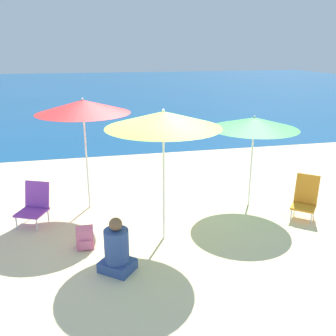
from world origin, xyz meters
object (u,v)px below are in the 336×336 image
object	(u,v)px
beach_umbrella_lime	(163,120)
beach_chair_purple	(34,204)
beach_umbrella_green	(254,123)
beach_chair_orange	(305,197)
backpack_pink	(85,238)
beach_umbrella_red	(83,107)
person_seated_near	(117,250)

from	to	relation	value
beach_umbrella_lime	beach_chair_purple	world-z (taller)	beach_umbrella_lime
beach_umbrella_lime	beach_chair_purple	distance (m)	3.07
beach_umbrella_green	beach_chair_orange	xyz separation A→B (m)	(0.81, -0.80, -1.35)
beach_chair_orange	backpack_pink	world-z (taller)	beach_chair_orange
beach_umbrella_lime	beach_chair_purple	size ratio (longest dim) A/B	2.91
beach_umbrella_lime	beach_chair_purple	xyz separation A→B (m)	(-2.27, 1.15, -1.72)
beach_umbrella_red	beach_umbrella_lime	bearing A→B (deg)	-53.34
backpack_pink	beach_umbrella_lime	bearing A→B (deg)	1.07
beach_umbrella_red	backpack_pink	bearing A→B (deg)	-94.01
person_seated_near	backpack_pink	xyz separation A→B (m)	(-0.46, 0.80, -0.17)
beach_umbrella_lime	person_seated_near	distance (m)	2.15
beach_umbrella_lime	beach_umbrella_red	bearing A→B (deg)	126.66
beach_chair_purple	person_seated_near	distance (m)	2.40
beach_chair_orange	person_seated_near	xyz separation A→B (m)	(-3.80, -1.07, -0.08)
beach_chair_purple	backpack_pink	bearing A→B (deg)	-27.86
beach_umbrella_red	beach_umbrella_green	bearing A→B (deg)	-10.76
beach_umbrella_red	beach_umbrella_green	xyz separation A→B (m)	(3.33, -0.63, -0.35)
beach_chair_purple	beach_chair_orange	xyz separation A→B (m)	(5.17, -0.91, 0.02)
beach_chair_purple	backpack_pink	distance (m)	1.50
beach_chair_purple	beach_umbrella_red	bearing A→B (deg)	51.39
beach_umbrella_red	beach_umbrella_lime	xyz separation A→B (m)	(1.24, -1.67, -0.00)
beach_umbrella_green	person_seated_near	world-z (taller)	beach_umbrella_green
beach_umbrella_lime	person_seated_near	size ratio (longest dim) A/B	2.63
beach_umbrella_red	beach_chair_orange	xyz separation A→B (m)	(4.14, -1.43, -1.70)
beach_umbrella_green	beach_chair_orange	bearing A→B (deg)	-44.54
beach_umbrella_lime	backpack_pink	size ratio (longest dim) A/B	6.43
beach_umbrella_red	beach_chair_purple	bearing A→B (deg)	-153.01
backpack_pink	beach_chair_orange	bearing A→B (deg)	3.50
beach_chair_purple	beach_chair_orange	bearing A→B (deg)	14.41
beach_chair_purple	beach_umbrella_lime	bearing A→B (deg)	-2.42
beach_umbrella_green	beach_umbrella_lime	size ratio (longest dim) A/B	0.84
person_seated_near	backpack_pink	size ratio (longest dim) A/B	2.44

